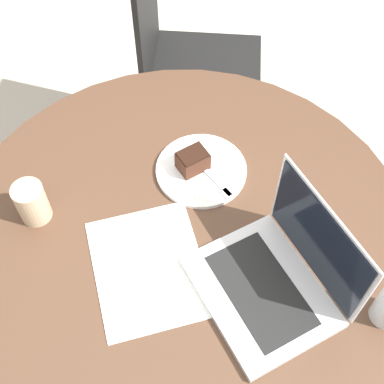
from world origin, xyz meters
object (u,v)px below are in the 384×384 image
(plate, at_px, (201,170))
(laptop, at_px, (275,278))
(chair, at_px, (185,64))
(coffee_glass, at_px, (32,203))

(plate, bearing_deg, laptop, -171.14)
(chair, xyz_separation_m, laptop, (-1.03, 0.10, 0.30))
(chair, distance_m, laptop, 1.08)
(coffee_glass, bearing_deg, laptop, -126.02)
(chair, relative_size, laptop, 2.70)
(laptop, bearing_deg, plate, -2.09)
(coffee_glass, bearing_deg, plate, -89.21)
(coffee_glass, bearing_deg, chair, -40.52)
(chair, relative_size, plate, 4.09)
(plate, relative_size, laptop, 0.66)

